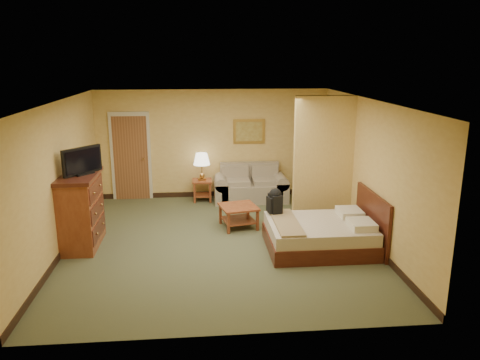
{
  "coord_description": "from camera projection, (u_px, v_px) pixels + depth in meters",
  "views": [
    {
      "loc": [
        -0.36,
        -8.08,
        3.32
      ],
      "look_at": [
        0.43,
        0.6,
        1.03
      ],
      "focal_mm": 35.0,
      "sensor_mm": 36.0,
      "label": 1
    }
  ],
  "objects": [
    {
      "name": "ceiling",
      "position": [
        218.0,
        101.0,
        8.0
      ],
      "size": [
        6.0,
        6.0,
        0.0
      ],
      "primitive_type": "plane",
      "rotation": [
        3.14,
        0.0,
        0.0
      ],
      "color": "white",
      "rests_on": "back_wall"
    },
    {
      "name": "backpack",
      "position": [
        275.0,
        201.0,
        8.63
      ],
      "size": [
        0.25,
        0.32,
        0.5
      ],
      "rotation": [
        0.0,
        0.0,
        0.23
      ],
      "color": "black",
      "rests_on": "bed"
    },
    {
      "name": "side_table",
      "position": [
        202.0,
        187.0,
        11.11
      ],
      "size": [
        0.46,
        0.46,
        0.51
      ],
      "color": "maroon",
      "rests_on": "floor"
    },
    {
      "name": "table_lamp",
      "position": [
        202.0,
        160.0,
        10.94
      ],
      "size": [
        0.39,
        0.39,
        0.65
      ],
      "color": "#B28341",
      "rests_on": "side_table"
    },
    {
      "name": "dresser",
      "position": [
        81.0,
        210.0,
        8.35
      ],
      "size": [
        0.66,
        1.25,
        1.34
      ],
      "color": "maroon",
      "rests_on": "floor"
    },
    {
      "name": "wall_picture",
      "position": [
        249.0,
        131.0,
        11.2
      ],
      "size": [
        0.76,
        0.04,
        0.59
      ],
      "color": "#B78E3F",
      "rests_on": "back_wall"
    },
    {
      "name": "bed",
      "position": [
        323.0,
        234.0,
        8.32
      ],
      "size": [
        1.91,
        1.56,
        1.01
      ],
      "color": "#43180F",
      "rests_on": "floor"
    },
    {
      "name": "floor",
      "position": [
        220.0,
        242.0,
        8.66
      ],
      "size": [
        6.0,
        6.0,
        0.0
      ],
      "primitive_type": "plane",
      "color": "#4E5336",
      "rests_on": "ground"
    },
    {
      "name": "coffee_table",
      "position": [
        239.0,
        212.0,
        9.36
      ],
      "size": [
        0.83,
        0.83,
        0.45
      ],
      "rotation": [
        0.0,
        0.0,
        0.21
      ],
      "color": "maroon",
      "rests_on": "floor"
    },
    {
      "name": "right_wall",
      "position": [
        368.0,
        171.0,
        8.57
      ],
      "size": [
        0.02,
        6.0,
        2.6
      ],
      "primitive_type": "cube",
      "color": "#DFB65F",
      "rests_on": "floor"
    },
    {
      "name": "tv",
      "position": [
        82.0,
        162.0,
        8.13
      ],
      "size": [
        0.55,
        0.65,
        0.48
      ],
      "rotation": [
        0.0,
        0.0,
        -0.69
      ],
      "color": "black",
      "rests_on": "dresser"
    },
    {
      "name": "partition",
      "position": [
        323.0,
        161.0,
        9.41
      ],
      "size": [
        1.2,
        0.15,
        2.6
      ],
      "primitive_type": "cube",
      "color": "#DFB65F",
      "rests_on": "floor"
    },
    {
      "name": "door",
      "position": [
        131.0,
        157.0,
        11.08
      ],
      "size": [
        0.94,
        0.16,
        2.1
      ],
      "color": "beige",
      "rests_on": "floor"
    },
    {
      "name": "loveseat",
      "position": [
        251.0,
        189.0,
        11.15
      ],
      "size": [
        1.73,
        0.8,
        0.87
      ],
      "color": "gray",
      "rests_on": "floor"
    },
    {
      "name": "back_wall",
      "position": [
        213.0,
        144.0,
        11.22
      ],
      "size": [
        5.5,
        0.02,
        2.6
      ],
      "primitive_type": "cube",
      "color": "#DFB65F",
      "rests_on": "floor"
    },
    {
      "name": "baseboard",
      "position": [
        214.0,
        194.0,
        11.53
      ],
      "size": [
        5.5,
        0.02,
        0.12
      ],
      "primitive_type": "cube",
      "color": "black",
      "rests_on": "floor"
    },
    {
      "name": "left_wall",
      "position": [
        60.0,
        178.0,
        8.09
      ],
      "size": [
        0.02,
        6.0,
        2.6
      ],
      "primitive_type": "cube",
      "color": "#DFB65F",
      "rests_on": "floor"
    }
  ]
}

